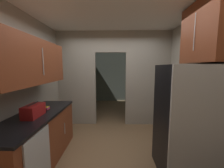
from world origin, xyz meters
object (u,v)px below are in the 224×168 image
at_px(refrigerator, 188,121).
at_px(boombox, 33,111).
at_px(book_stack, 45,108).
at_px(dishwasher, 39,163).

relative_size(refrigerator, boombox, 4.52).
bearing_deg(book_stack, refrigerator, -9.29).
xyz_separation_m(refrigerator, dishwasher, (-2.12, -0.41, -0.44)).
distance_m(dishwasher, book_stack, 0.99).
relative_size(refrigerator, book_stack, 11.94).
height_order(dishwasher, book_stack, book_stack).
bearing_deg(boombox, refrigerator, -0.46).
distance_m(dishwasher, boombox, 0.77).
distance_m(boombox, book_stack, 0.38).
xyz_separation_m(dishwasher, boombox, (-0.29, 0.43, 0.57)).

